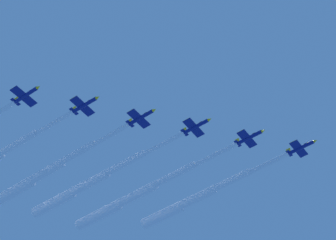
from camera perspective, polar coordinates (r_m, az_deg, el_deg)
jet_lead at (r=194.30m, az=2.59°, el=-7.71°), size 63.61×21.76×4.00m
jet_port_inner at (r=193.49m, az=-3.44°, el=-7.49°), size 70.90×23.58×3.95m
jet_starboard_inner at (r=191.47m, az=-7.97°, el=-6.27°), size 68.19×23.11×3.89m
jet_port_mid at (r=189.08m, az=-11.99°, el=-5.10°), size 62.64×20.77×3.99m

